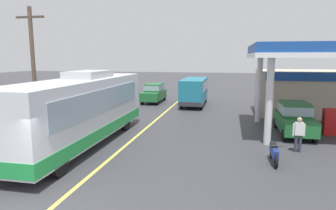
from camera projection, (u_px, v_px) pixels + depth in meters
ground at (174, 105)px, 27.71m from camera, size 120.00×120.00×0.00m
lane_divider_stripe at (162, 115)px, 22.87m from camera, size 0.16×50.00×0.01m
coach_bus_main at (81, 111)px, 14.74m from camera, size 2.60×11.04×3.69m
gas_station_roadside at (312, 83)px, 20.65m from camera, size 9.10×11.95×5.10m
car_at_pump at (294, 117)px, 16.98m from camera, size 1.70×4.20×1.82m
minibus_opposing_lane at (194, 89)px, 27.25m from camera, size 2.04×6.13×2.44m
motorcycle_parked_forecourt at (274, 152)px, 12.41m from camera, size 0.55×1.80×0.92m
pedestrian_near_pump at (299, 133)px, 13.72m from camera, size 0.55×0.22×1.66m
car_trailing_behind_bus at (154, 92)px, 29.09m from camera, size 1.70×4.20×1.82m
utility_pole_roadside at (33, 67)px, 17.76m from camera, size 1.80×0.24×7.31m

